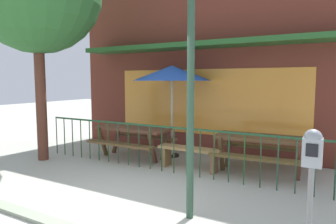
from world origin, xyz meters
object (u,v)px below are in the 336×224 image
patio_bench (189,153)px  parking_meter_near (312,162)px  picnic_table_left (133,133)px  picnic_table_right (260,144)px  street_lamp (191,41)px  patio_umbrella (172,74)px

patio_bench → parking_meter_near: parking_meter_near is taller
picnic_table_left → patio_bench: picnic_table_left is taller
picnic_table_right → street_lamp: bearing=-98.5°
picnic_table_right → parking_meter_near: (1.15, -3.05, 0.50)m
picnic_table_right → patio_bench: picnic_table_right is taller
patio_umbrella → patio_bench: size_ratio=1.62×
picnic_table_left → picnic_table_right: 3.03m
picnic_table_left → parking_meter_near: size_ratio=1.25×
picnic_table_right → picnic_table_left: bearing=-175.1°
street_lamp → patio_umbrella: bearing=122.9°
parking_meter_near → street_lamp: bearing=162.5°
picnic_table_left → patio_bench: 1.67m
picnic_table_left → patio_umbrella: bearing=36.7°
picnic_table_right → patio_umbrella: size_ratio=0.83×
picnic_table_left → parking_meter_near: parking_meter_near is taller
picnic_table_left → street_lamp: (2.64, -2.31, 1.81)m
patio_bench → parking_meter_near: bearing=-45.5°
patio_umbrella → street_lamp: street_lamp is taller
patio_bench → picnic_table_left: bearing=172.5°
picnic_table_right → street_lamp: size_ratio=0.51×
parking_meter_near → street_lamp: size_ratio=0.39×
picnic_table_left → street_lamp: bearing=-41.2°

